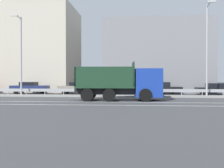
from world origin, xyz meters
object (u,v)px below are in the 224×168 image
(median_road_sign, at_px, (90,86))
(parked_car_5, at_px, (120,88))
(parked_car_3, at_px, (30,88))
(parked_car_7, at_px, (217,89))
(parked_car_4, at_px, (77,88))
(parked_car_6, at_px, (163,88))
(street_lamp_2, at_px, (207,46))
(dump_truck, at_px, (130,85))
(street_lamp_1, at_px, (21,52))

(median_road_sign, xyz_separation_m, parked_car_5, (2.75, 5.70, -0.42))
(parked_car_3, relative_size, parked_car_5, 1.02)
(parked_car_5, height_order, parked_car_7, parked_car_5)
(median_road_sign, relative_size, parked_car_4, 0.48)
(parked_car_3, height_order, parked_car_5, parked_car_3)
(parked_car_6, bearing_deg, street_lamp_2, 32.95)
(parked_car_3, xyz_separation_m, parked_car_4, (5.98, 0.25, -0.02))
(dump_truck, relative_size, median_road_sign, 3.32)
(dump_truck, distance_m, parked_car_6, 10.73)
(street_lamp_1, distance_m, parked_car_7, 22.58)
(parked_car_3, distance_m, parked_car_6, 16.46)
(parked_car_5, height_order, parked_car_6, parked_car_6)
(dump_truck, height_order, parked_car_3, dump_truck)
(parked_car_3, bearing_deg, parked_car_7, 90.08)
(parked_car_3, xyz_separation_m, parked_car_7, (22.75, 0.33, -0.07))
(street_lamp_1, bearing_deg, parked_car_7, 14.44)
(median_road_sign, relative_size, parked_car_3, 0.49)
(street_lamp_1, height_order, parked_car_6, street_lamp_1)
(parked_car_5, xyz_separation_m, parked_car_7, (11.41, -0.12, -0.04))
(dump_truck, bearing_deg, parked_car_6, 156.47)
(parked_car_6, bearing_deg, dump_truck, -19.22)
(parked_car_6, bearing_deg, parked_car_5, -87.82)
(dump_truck, relative_size, street_lamp_1, 0.89)
(median_road_sign, distance_m, parked_car_7, 15.23)
(parked_car_4, relative_size, parked_car_7, 0.95)
(street_lamp_2, distance_m, parked_car_4, 15.80)
(street_lamp_2, bearing_deg, parked_car_4, 158.47)
(street_lamp_2, distance_m, parked_car_6, 8.15)
(parked_car_4, xyz_separation_m, parked_car_7, (16.77, 0.08, -0.05))
(street_lamp_1, distance_m, parked_car_3, 6.59)
(dump_truck, xyz_separation_m, street_lamp_2, (7.38, 4.16, 3.69))
(median_road_sign, bearing_deg, parked_car_5, 64.20)
(parked_car_3, distance_m, parked_car_5, 11.34)
(median_road_sign, relative_size, street_lamp_2, 0.25)
(median_road_sign, distance_m, parked_car_5, 6.34)
(median_road_sign, height_order, parked_car_4, median_road_sign)
(parked_car_7, bearing_deg, parked_car_3, -89.94)
(parked_car_5, relative_size, parked_car_7, 0.91)
(parked_car_7, bearing_deg, street_lamp_1, -76.32)
(dump_truck, xyz_separation_m, street_lamp_1, (-11.55, 4.28, 3.27))
(parked_car_3, distance_m, parked_car_4, 5.98)
(parked_car_6, bearing_deg, parked_car_7, 88.91)
(street_lamp_1, xyz_separation_m, parked_car_4, (4.77, 5.47, -3.86))
(dump_truck, distance_m, parked_car_4, 11.89)
(parked_car_4, height_order, parked_car_6, parked_car_6)
(street_lamp_2, xyz_separation_m, parked_car_3, (-20.13, 5.34, -4.25))
(median_road_sign, height_order, parked_car_3, median_road_sign)
(parked_car_3, bearing_deg, parked_car_4, 91.64)
(parked_car_4, bearing_deg, street_lamp_2, -115.09)
(street_lamp_1, xyz_separation_m, parked_car_5, (10.12, 5.67, -3.86))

